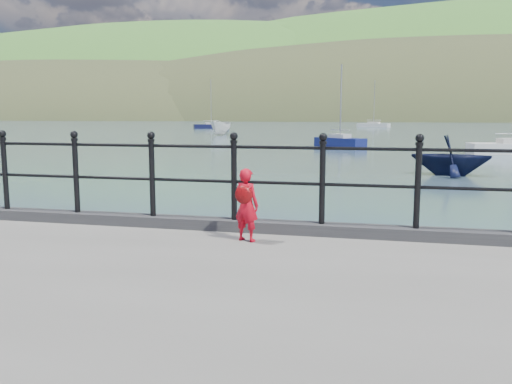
% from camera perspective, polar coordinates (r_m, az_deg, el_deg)
% --- Properties ---
extents(ground, '(600.00, 600.00, 0.00)m').
position_cam_1_polar(ground, '(7.76, 2.40, -11.25)').
color(ground, '#2D4251').
rests_on(ground, ground).
extents(kerb, '(60.00, 0.30, 0.15)m').
position_cam_1_polar(kerb, '(7.33, 2.23, -3.70)').
color(kerb, '#28282B').
rests_on(kerb, quay).
extents(railing, '(18.11, 0.11, 1.20)m').
position_cam_1_polar(railing, '(7.21, 2.26, 2.14)').
color(railing, black).
rests_on(railing, kerb).
extents(far_shore, '(830.00, 200.00, 156.00)m').
position_cam_1_polar(far_shore, '(250.62, 21.86, 1.97)').
color(far_shore, '#333A21').
rests_on(far_shore, ground).
extents(child, '(0.39, 0.34, 0.92)m').
position_cam_1_polar(child, '(6.76, -1.05, -1.29)').
color(child, red).
rests_on(child, quay).
extents(launch_white, '(2.00, 4.52, 1.70)m').
position_cam_1_polar(launch_white, '(64.09, -3.71, 6.75)').
color(launch_white, white).
rests_on(launch_white, ground).
extents(launch_navy, '(3.44, 3.05, 1.67)m').
position_cam_1_polar(launch_navy, '(24.13, 19.82, 3.65)').
color(launch_navy, black).
rests_on(launch_navy, ground).
extents(sailboat_deep, '(6.03, 3.55, 8.61)m').
position_cam_1_polar(sailboat_deep, '(101.46, 12.27, 6.87)').
color(sailboat_deep, silver).
rests_on(sailboat_deep, ground).
extents(sailboat_port, '(4.20, 3.67, 6.43)m').
position_cam_1_polar(sailboat_port, '(42.32, 8.83, 5.17)').
color(sailboat_port, navy).
rests_on(sailboat_port, ground).
extents(sailboat_left, '(5.98, 4.26, 8.28)m').
position_cam_1_polar(sailboat_left, '(91.75, -4.73, 6.89)').
color(sailboat_left, black).
rests_on(sailboat_left, ground).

